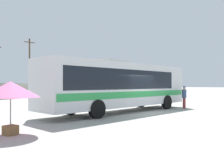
{
  "coord_description": "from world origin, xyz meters",
  "views": [
    {
      "loc": [
        -13.75,
        -8.34,
        1.87
      ],
      "look_at": [
        -1.48,
        1.64,
        1.9
      ],
      "focal_mm": 38.8,
      "sensor_mm": 36.0,
      "label": 1
    }
  ],
  "objects_px": {
    "utility_pole_near": "(29,66)",
    "attendant_by_bus_door": "(184,96)",
    "coach_bus_silver_green": "(120,84)",
    "vendor_umbrella_near_gate_pink": "(10,90)",
    "parked_car_third_maroon": "(3,93)"
  },
  "relations": [
    {
      "from": "parked_car_third_maroon",
      "to": "utility_pole_near",
      "type": "distance_m",
      "value": 9.6
    },
    {
      "from": "attendant_by_bus_door",
      "to": "parked_car_third_maroon",
      "type": "height_order",
      "value": "attendant_by_bus_door"
    },
    {
      "from": "parked_car_third_maroon",
      "to": "utility_pole_near",
      "type": "bearing_deg",
      "value": 36.26
    },
    {
      "from": "coach_bus_silver_green",
      "to": "vendor_umbrella_near_gate_pink",
      "type": "distance_m",
      "value": 8.64
    },
    {
      "from": "utility_pole_near",
      "to": "parked_car_third_maroon",
      "type": "bearing_deg",
      "value": -143.74
    },
    {
      "from": "coach_bus_silver_green",
      "to": "utility_pole_near",
      "type": "xyz_separation_m",
      "value": [
        9.32,
        25.94,
        3.05
      ]
    },
    {
      "from": "vendor_umbrella_near_gate_pink",
      "to": "attendant_by_bus_door",
      "type": "bearing_deg",
      "value": -3.98
    },
    {
      "from": "attendant_by_bus_door",
      "to": "parked_car_third_maroon",
      "type": "xyz_separation_m",
      "value": [
        -2.94,
        23.15,
        -0.18
      ]
    },
    {
      "from": "parked_car_third_maroon",
      "to": "coach_bus_silver_green",
      "type": "bearing_deg",
      "value": -96.38
    },
    {
      "from": "utility_pole_near",
      "to": "vendor_umbrella_near_gate_pink",
      "type": "bearing_deg",
      "value": -123.15
    },
    {
      "from": "vendor_umbrella_near_gate_pink",
      "to": "utility_pole_near",
      "type": "bearing_deg",
      "value": 56.85
    },
    {
      "from": "attendant_by_bus_door",
      "to": "vendor_umbrella_near_gate_pink",
      "type": "xyz_separation_m",
      "value": [
        -13.79,
        0.96,
        0.67
      ]
    },
    {
      "from": "utility_pole_near",
      "to": "attendant_by_bus_door",
      "type": "bearing_deg",
      "value": -98.15
    },
    {
      "from": "coach_bus_silver_green",
      "to": "attendant_by_bus_door",
      "type": "bearing_deg",
      "value": -23.97
    },
    {
      "from": "coach_bus_silver_green",
      "to": "vendor_umbrella_near_gate_pink",
      "type": "relative_size",
      "value": 5.83
    }
  ]
}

